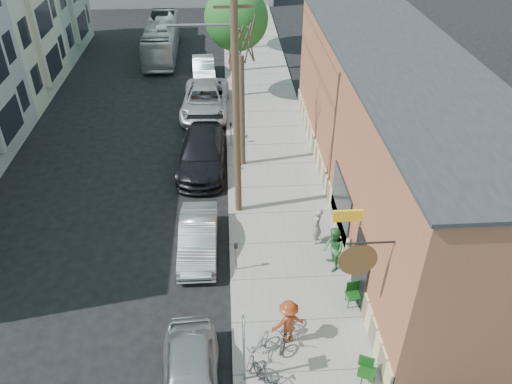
{
  "coord_description": "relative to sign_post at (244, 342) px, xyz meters",
  "views": [
    {
      "loc": [
        2.14,
        -13.16,
        13.26
      ],
      "look_at": [
        3.17,
        3.66,
        1.5
      ],
      "focal_mm": 35.0,
      "sensor_mm": 36.0,
      "label": 1
    }
  ],
  "objects": [
    {
      "name": "parking_meter_far",
      "position": [
        -0.1,
        14.31,
        -0.85
      ],
      "size": [
        0.14,
        0.14,
        1.24
      ],
      "color": "slate",
      "rests_on": "sidewalk"
    },
    {
      "name": "car_4",
      "position": [
        -1.8,
        23.93,
        -1.14
      ],
      "size": [
        1.73,
        4.26,
        1.38
      ],
      "primitive_type": "imported",
      "rotation": [
        0.0,
        0.0,
        0.07
      ],
      "color": "#A8ADB0",
      "rests_on": "ground"
    },
    {
      "name": "cyclist_bike",
      "position": [
        1.43,
        1.35,
        -1.25
      ],
      "size": [
        1.14,
        1.73,
        0.86
      ],
      "primitive_type": "imported",
      "rotation": [
        0.0,
        0.0,
        -0.38
      ],
      "color": "black",
      "rests_on": "sidewalk"
    },
    {
      "name": "car_2",
      "position": [
        -1.55,
        12.29,
        -1.03
      ],
      "size": [
        2.5,
        5.64,
        1.61
      ],
      "primitive_type": "imported",
      "rotation": [
        0.0,
        0.0,
        -0.05
      ],
      "color": "black",
      "rests_on": "ground"
    },
    {
      "name": "parking_meter_near",
      "position": [
        -0.1,
        4.7,
        -0.85
      ],
      "size": [
        0.14,
        0.14,
        1.24
      ],
      "color": "slate",
      "rests_on": "sidewalk"
    },
    {
      "name": "tree_bare",
      "position": [
        0.45,
        12.29,
        1.09
      ],
      "size": [
        0.24,
        0.24,
        5.54
      ],
      "color": "#44392C",
      "rests_on": "sidewalk"
    },
    {
      "name": "cafe_building",
      "position": [
        6.64,
        9.12,
        1.47
      ],
      "size": [
        6.6,
        20.2,
        6.61
      ],
      "color": "#945437",
      "rests_on": "ground"
    },
    {
      "name": "parked_bike_a",
      "position": [
        0.68,
        -0.43,
        -1.19
      ],
      "size": [
        1.23,
        1.67,
        0.99
      ],
      "primitive_type": "imported",
      "rotation": [
        0.0,
        0.0,
        0.52
      ],
      "color": "black",
      "rests_on": "sidewalk"
    },
    {
      "name": "car_3",
      "position": [
        -1.55,
        18.45,
        -1.03
      ],
      "size": [
        2.9,
        5.89,
        1.61
      ],
      "primitive_type": "imported",
      "rotation": [
        0.0,
        0.0,
        -0.04
      ],
      "color": "#B0B2B8",
      "rests_on": "ground"
    },
    {
      "name": "utility_pole_near",
      "position": [
        0.04,
        8.46,
        3.58
      ],
      "size": [
        3.57,
        0.28,
        10.0
      ],
      "color": "#503A28",
      "rests_on": "sidewalk"
    },
    {
      "name": "car_1",
      "position": [
        -1.55,
        6.0,
        -1.16
      ],
      "size": [
        1.45,
        4.11,
        1.35
      ],
      "primitive_type": "imported",
      "rotation": [
        0.0,
        0.0,
        -0.01
      ],
      "color": "#9EA2A5",
      "rests_on": "ground"
    },
    {
      "name": "parked_bike_b",
      "position": [
        0.44,
        0.77,
        -1.27
      ],
      "size": [
        1.24,
        1.63,
        0.82
      ],
      "primitive_type": "imported",
      "rotation": [
        0.0,
        0.0,
        -0.51
      ],
      "color": "gray",
      "rests_on": "sidewalk"
    },
    {
      "name": "ground",
      "position": [
        -2.35,
        4.13,
        -1.83
      ],
      "size": [
        120.0,
        120.0,
        0.0
      ],
      "primitive_type": "plane",
      "color": "black"
    },
    {
      "name": "car_0",
      "position": [
        -1.55,
        -0.34,
        -1.11
      ],
      "size": [
        1.92,
        4.33,
        1.45
      ],
      "primitive_type": "imported",
      "rotation": [
        0.0,
        0.0,
        0.05
      ],
      "color": "gray",
      "rests_on": "ground"
    },
    {
      "name": "sidewalk",
      "position": [
        1.9,
        15.13,
        -1.76
      ],
      "size": [
        4.5,
        58.0,
        0.15
      ],
      "primitive_type": "cube",
      "color": "gray",
      "rests_on": "ground"
    },
    {
      "name": "patron_grey",
      "position": [
        3.11,
        6.08,
        -0.89
      ],
      "size": [
        0.58,
        0.69,
        1.59
      ],
      "primitive_type": "imported",
      "rotation": [
        0.0,
        0.0,
        -1.98
      ],
      "color": "gray",
      "rests_on": "sidewalk"
    },
    {
      "name": "tree_leafy_mid",
      "position": [
        0.45,
        20.6,
        3.11
      ],
      "size": [
        3.74,
        3.74,
        6.67
      ],
      "color": "#44392C",
      "rests_on": "sidewalk"
    },
    {
      "name": "patio_chair_b",
      "position": [
        3.58,
        -0.3,
        -1.24
      ],
      "size": [
        0.66,
        0.66,
        0.88
      ],
      "primitive_type": null,
      "rotation": [
        0.0,
        0.0,
        -0.42
      ],
      "color": "#124113",
      "rests_on": "sidewalk"
    },
    {
      "name": "patio_chair_a",
      "position": [
        3.85,
        2.73,
        -1.24
      ],
      "size": [
        0.59,
        0.59,
        0.88
      ],
      "primitive_type": null,
      "rotation": [
        0.0,
        0.0,
        0.19
      ],
      "color": "#124113",
      "rests_on": "sidewalk"
    },
    {
      "name": "sign_post",
      "position": [
        0.0,
        0.0,
        0.0
      ],
      "size": [
        0.07,
        0.45,
        2.8
      ],
      "color": "slate",
      "rests_on": "sidewalk"
    },
    {
      "name": "bus",
      "position": [
        -5.05,
        28.78,
        -0.56
      ],
      "size": [
        2.31,
        9.19,
        2.55
      ],
      "primitive_type": "imported",
      "rotation": [
        0.0,
        0.0,
        0.02
      ],
      "color": "silver",
      "rests_on": "ground"
    },
    {
      "name": "cyclist",
      "position": [
        1.43,
        1.35,
        -0.84
      ],
      "size": [
        1.21,
        0.89,
        1.68
      ],
      "primitive_type": "imported",
      "rotation": [
        0.0,
        0.0,
        3.41
      ],
      "color": "maroon",
      "rests_on": "sidewalk"
    },
    {
      "name": "patron_green",
      "position": [
        3.47,
        4.56,
        -0.77
      ],
      "size": [
        0.77,
        0.95,
        1.83
      ],
      "primitive_type": "imported",
      "rotation": [
        0.0,
        0.0,
        -1.47
      ],
      "color": "#2F7639",
      "rests_on": "sidewalk"
    }
  ]
}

